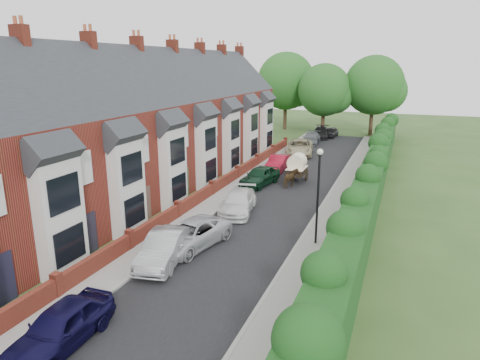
# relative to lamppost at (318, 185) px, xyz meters

# --- Properties ---
(ground) EXTENTS (140.00, 140.00, 0.00)m
(ground) POSITION_rel_lamppost_xyz_m (-3.40, -4.00, -3.30)
(ground) COLOR #2D4C1E
(ground) RESTS_ON ground
(road) EXTENTS (6.00, 58.00, 0.02)m
(road) POSITION_rel_lamppost_xyz_m (-3.90, 7.00, -3.29)
(road) COLOR black
(road) RESTS_ON ground
(pavement_hedge_side) EXTENTS (2.20, 58.00, 0.12)m
(pavement_hedge_side) POSITION_rel_lamppost_xyz_m (0.20, 7.00, -3.24)
(pavement_hedge_side) COLOR gray
(pavement_hedge_side) RESTS_ON ground
(pavement_house_side) EXTENTS (1.70, 58.00, 0.12)m
(pavement_house_side) POSITION_rel_lamppost_xyz_m (-7.75, 7.00, -3.24)
(pavement_house_side) COLOR gray
(pavement_house_side) RESTS_ON ground
(kerb_hedge_side) EXTENTS (0.18, 58.00, 0.13)m
(kerb_hedge_side) POSITION_rel_lamppost_xyz_m (-0.85, 7.00, -3.23)
(kerb_hedge_side) COLOR #9A9A95
(kerb_hedge_side) RESTS_ON ground
(kerb_house_side) EXTENTS (0.18, 58.00, 0.13)m
(kerb_house_side) POSITION_rel_lamppost_xyz_m (-6.95, 7.00, -3.23)
(kerb_house_side) COLOR #9A9A95
(kerb_house_side) RESTS_ON ground
(hedge) EXTENTS (2.10, 58.00, 2.85)m
(hedge) POSITION_rel_lamppost_xyz_m (2.00, 7.00, -1.70)
(hedge) COLOR #123811
(hedge) RESTS_ON ground
(terrace_row) EXTENTS (9.05, 40.50, 11.50)m
(terrace_row) POSITION_rel_lamppost_xyz_m (-14.27, 5.98, 1.18)
(terrace_row) COLOR maroon
(terrace_row) RESTS_ON ground
(garden_wall_row) EXTENTS (0.35, 40.35, 1.10)m
(garden_wall_row) POSITION_rel_lamppost_xyz_m (-8.75, 6.00, -2.84)
(garden_wall_row) COLOR maroon
(garden_wall_row) RESTS_ON ground
(lamppost) EXTENTS (0.32, 0.32, 5.16)m
(lamppost) POSITION_rel_lamppost_xyz_m (0.00, 0.00, 0.00)
(lamppost) COLOR black
(lamppost) RESTS_ON ground
(tree_far_left) EXTENTS (7.14, 6.80, 9.29)m
(tree_far_left) POSITION_rel_lamppost_xyz_m (-6.05, 36.08, 2.41)
(tree_far_left) COLOR #332316
(tree_far_left) RESTS_ON ground
(tree_far_right) EXTENTS (7.98, 7.60, 10.31)m
(tree_far_right) POSITION_rel_lamppost_xyz_m (-0.01, 38.08, 3.02)
(tree_far_right) COLOR #332316
(tree_far_right) RESTS_ON ground
(tree_far_back) EXTENTS (8.40, 8.00, 10.82)m
(tree_far_back) POSITION_rel_lamppost_xyz_m (-11.99, 39.08, 3.32)
(tree_far_back) COLOR #332316
(tree_far_back) RESTS_ON ground
(car_navy) EXTENTS (1.82, 4.29, 1.45)m
(car_navy) POSITION_rel_lamppost_xyz_m (-6.33, -11.34, -2.57)
(car_navy) COLOR black
(car_navy) RESTS_ON ground
(car_silver_a) EXTENTS (2.42, 4.72, 1.48)m
(car_silver_a) POSITION_rel_lamppost_xyz_m (-6.35, -4.60, -2.56)
(car_silver_a) COLOR #98999C
(car_silver_a) RESTS_ON ground
(car_silver_b) EXTENTS (3.28, 5.35, 1.38)m
(car_silver_b) POSITION_rel_lamppost_xyz_m (-6.02, -2.60, -2.60)
(car_silver_b) COLOR #B9BBC2
(car_silver_b) RESTS_ON ground
(car_white) EXTENTS (2.73, 4.94, 1.36)m
(car_white) POSITION_rel_lamppost_xyz_m (-5.67, 3.31, -2.62)
(car_white) COLOR silver
(car_white) RESTS_ON ground
(car_green) EXTENTS (2.50, 4.61, 1.49)m
(car_green) POSITION_rel_lamppost_xyz_m (-6.39, 9.82, -2.55)
(car_green) COLOR black
(car_green) RESTS_ON ground
(car_red) EXTENTS (1.48, 4.12, 1.35)m
(car_red) POSITION_rel_lamppost_xyz_m (-6.40, 14.93, -2.62)
(car_red) COLOR maroon
(car_red) RESTS_ON ground
(car_beige) EXTENTS (3.62, 6.10, 1.59)m
(car_beige) POSITION_rel_lamppost_xyz_m (-6.21, 22.21, -2.50)
(car_beige) COLOR tan
(car_beige) RESTS_ON ground
(car_grey) EXTENTS (2.15, 4.68, 1.32)m
(car_grey) POSITION_rel_lamppost_xyz_m (-6.40, 28.90, -2.63)
(car_grey) COLOR #5C5E64
(car_grey) RESTS_ON ground
(car_black) EXTENTS (1.74, 3.81, 1.27)m
(car_black) POSITION_rel_lamppost_xyz_m (-5.06, 34.60, -2.66)
(car_black) COLOR black
(car_black) RESTS_ON ground
(horse) EXTENTS (1.09, 1.77, 1.39)m
(horse) POSITION_rel_lamppost_xyz_m (-3.96, 10.09, -2.60)
(horse) COLOR #453119
(horse) RESTS_ON ground
(horse_cart) EXTENTS (1.45, 3.19, 2.30)m
(horse_cart) POSITION_rel_lamppost_xyz_m (-3.96, 11.87, -1.98)
(horse_cart) COLOR black
(horse_cart) RESTS_ON ground
(car_extra_far) EXTENTS (2.48, 5.04, 1.41)m
(car_extra_far) POSITION_rel_lamppost_xyz_m (-6.13, 33.61, -2.59)
(car_extra_far) COLOR black
(car_extra_far) RESTS_ON ground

